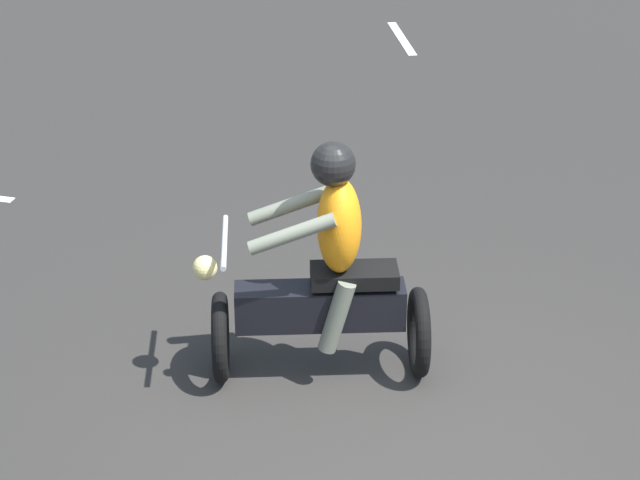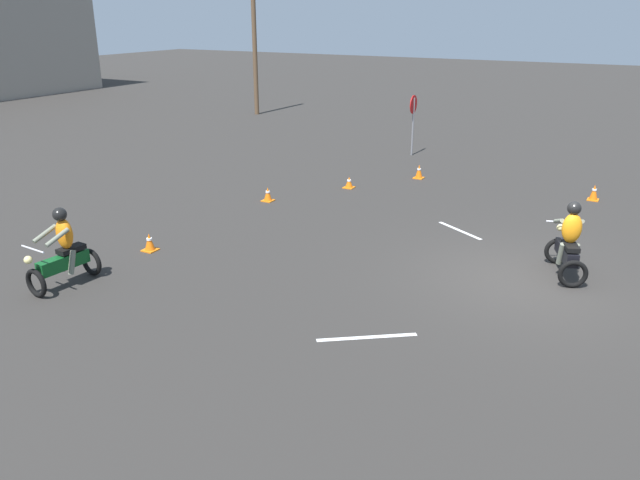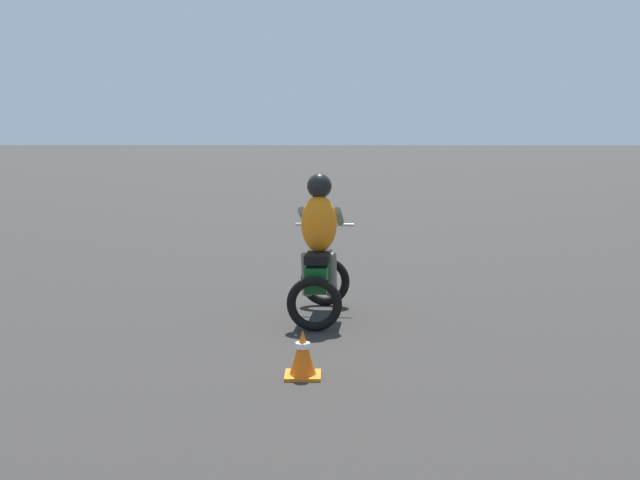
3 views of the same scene
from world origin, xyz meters
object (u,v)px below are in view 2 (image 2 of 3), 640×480
at_px(traffic_cone_near_left, 349,183).
at_px(traffic_cone_mid_left, 268,194).
at_px(utility_pole_near, 254,40).
at_px(motorcycle_rider_background, 63,252).
at_px(traffic_cone_near_right, 594,193).
at_px(motorcycle_rider_foreground, 568,244).
at_px(traffic_cone_mid_center, 150,242).
at_px(traffic_cone_far_left, 419,172).
at_px(stop_sign, 413,113).

bearing_deg(traffic_cone_near_left, traffic_cone_mid_left, 148.75).
relative_size(traffic_cone_mid_left, utility_pole_near, 0.05).
distance_m(motorcycle_rider_background, traffic_cone_near_right, 14.67).
relative_size(motorcycle_rider_foreground, traffic_cone_near_right, 3.47).
xyz_separation_m(traffic_cone_mid_center, traffic_cone_mid_left, (4.73, -0.24, -0.01)).
relative_size(traffic_cone_near_left, traffic_cone_mid_center, 0.85).
height_order(motorcycle_rider_background, traffic_cone_far_left, motorcycle_rider_background).
relative_size(stop_sign, traffic_cone_near_left, 6.34).
bearing_deg(motorcycle_rider_background, motorcycle_rider_foreground, -144.28).
relative_size(motorcycle_rider_foreground, traffic_cone_mid_left, 3.98).
bearing_deg(traffic_cone_mid_left, motorcycle_rider_foreground, -100.87).
bearing_deg(traffic_cone_mid_center, traffic_cone_far_left, -19.21).
height_order(stop_sign, traffic_cone_mid_left, stop_sign).
relative_size(stop_sign, traffic_cone_mid_center, 5.36).
relative_size(motorcycle_rider_foreground, motorcycle_rider_background, 1.00).
bearing_deg(stop_sign, motorcycle_rider_foreground, -143.61).
height_order(traffic_cone_near_left, traffic_cone_mid_center, traffic_cone_mid_center).
height_order(stop_sign, traffic_cone_near_left, stop_sign).
relative_size(traffic_cone_near_left, utility_pole_near, 0.05).
height_order(traffic_cone_mid_center, utility_pole_near, utility_pole_near).
xyz_separation_m(motorcycle_rider_foreground, utility_pole_near, (15.13, 17.97, 3.12)).
xyz_separation_m(motorcycle_rider_background, traffic_cone_far_left, (11.66, -3.39, -0.50)).
distance_m(traffic_cone_mid_left, traffic_cone_far_left, 5.54).
xyz_separation_m(motorcycle_rider_foreground, traffic_cone_near_right, (6.33, 0.09, -0.49)).
height_order(motorcycle_rider_foreground, motorcycle_rider_background, same).
bearing_deg(stop_sign, motorcycle_rider_background, 172.74).
relative_size(motorcycle_rider_foreground, traffic_cone_mid_center, 3.87).
bearing_deg(traffic_cone_near_left, traffic_cone_near_right, -72.28).
bearing_deg(traffic_cone_mid_center, utility_pole_near, 26.72).
height_order(motorcycle_rider_background, traffic_cone_mid_left, motorcycle_rider_background).
xyz_separation_m(motorcycle_rider_background, stop_sign, (14.91, -1.90, 0.91)).
xyz_separation_m(traffic_cone_near_right, traffic_cone_mid_left, (-4.68, 8.48, -0.03)).
bearing_deg(traffic_cone_mid_left, traffic_cone_near_right, -61.10).
bearing_deg(motorcycle_rider_foreground, motorcycle_rider_background, -170.10).
distance_m(stop_sign, traffic_cone_near_right, 7.78).
height_order(stop_sign, traffic_cone_near_right, stop_sign).
xyz_separation_m(motorcycle_rider_background, traffic_cone_mid_center, (2.29, -0.12, -0.52)).
height_order(traffic_cone_far_left, utility_pole_near, utility_pole_near).
relative_size(traffic_cone_near_left, traffic_cone_near_right, 0.76).
bearing_deg(traffic_cone_near_right, traffic_cone_far_left, 90.41).
relative_size(motorcycle_rider_background, traffic_cone_far_left, 3.54).
distance_m(motorcycle_rider_foreground, traffic_cone_far_left, 8.39).
bearing_deg(traffic_cone_mid_left, utility_pole_near, 34.91).
height_order(traffic_cone_mid_center, traffic_cone_mid_left, traffic_cone_mid_center).
relative_size(stop_sign, traffic_cone_mid_left, 5.51).
bearing_deg(traffic_cone_near_left, motorcycle_rider_foreground, -120.02).
relative_size(traffic_cone_near_right, traffic_cone_mid_center, 1.12).
distance_m(motorcycle_rider_background, stop_sign, 15.06).
height_order(traffic_cone_near_left, traffic_cone_near_right, traffic_cone_near_right).
bearing_deg(traffic_cone_far_left, traffic_cone_mid_left, 146.92).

